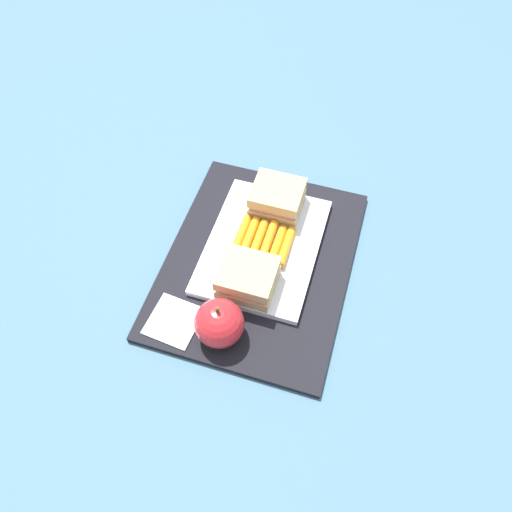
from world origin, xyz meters
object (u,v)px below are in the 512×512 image
Objects in this scene: carrot_sticks_bundle at (263,241)px; paper_napkin at (174,321)px; food_tray at (263,246)px; sandwich_half_left at (277,198)px; sandwich_half_right at (248,278)px; apple at (219,323)px.

carrot_sticks_bundle is 1.25× the size of paper_napkin.
food_tray is 2.88× the size of sandwich_half_left.
sandwich_half_right is 1.00× the size of apple.
food_tray is 0.08m from sandwich_half_left.
sandwich_half_right is 0.08m from carrot_sticks_bundle.
sandwich_half_right is (0.08, 0.00, 0.03)m from food_tray.
sandwich_half_right reaches higher than food_tray.
sandwich_half_left is 0.08m from carrot_sticks_bundle.
carrot_sticks_bundle is (-0.08, -0.00, -0.02)m from sandwich_half_right.
sandwich_half_right is 0.91× the size of carrot_sticks_bundle.
carrot_sticks_bundle is 0.16m from apple.
food_tray is at bearing 0.00° from sandwich_half_left.
food_tray is at bearing 151.80° from paper_napkin.
carrot_sticks_bundle is at bearing -0.14° from sandwich_half_left.
paper_napkin is at bearing -28.06° from carrot_sticks_bundle.
sandwich_half_left is 1.14× the size of paper_napkin.
sandwich_half_right is at bearing 133.71° from paper_napkin.
apple reaches higher than food_tray.
food_tray is 3.29× the size of paper_napkin.
sandwich_half_left is at bearing 160.18° from paper_napkin.
apple is (0.16, -0.01, 0.02)m from carrot_sticks_bundle.
sandwich_half_left and sandwich_half_right have the same top height.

